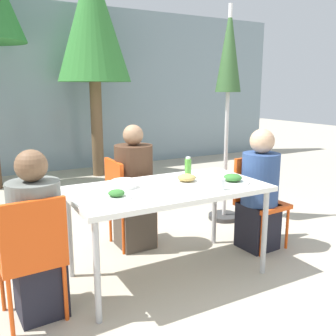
% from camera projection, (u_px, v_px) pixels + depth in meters
% --- Properties ---
extents(ground_plane, '(24.00, 24.00, 0.00)m').
position_uv_depth(ground_plane, '(168.00, 274.00, 3.12)').
color(ground_plane, '#B2A893').
extents(building_facade, '(10.00, 0.20, 3.00)m').
position_uv_depth(building_facade, '(47.00, 89.00, 6.76)').
color(building_facade, gray).
rests_on(building_facade, ground).
extents(dining_table, '(1.54, 0.82, 0.76)m').
position_uv_depth(dining_table, '(168.00, 193.00, 2.97)').
color(dining_table, white).
rests_on(dining_table, ground).
extents(chair_left, '(0.42, 0.42, 0.86)m').
position_uv_depth(chair_left, '(32.00, 251.00, 2.39)').
color(chair_left, '#E54C14').
rests_on(chair_left, ground).
extents(person_left, '(0.34, 0.34, 1.14)m').
position_uv_depth(person_left, '(37.00, 240.00, 2.48)').
color(person_left, black).
rests_on(person_left, ground).
extents(chair_right, '(0.43, 0.43, 0.86)m').
position_uv_depth(chair_right, '(257.00, 195.00, 3.64)').
color(chair_right, '#E54C14').
rests_on(chair_right, ground).
extents(person_right, '(0.35, 0.35, 1.16)m').
position_uv_depth(person_right, '(259.00, 193.00, 3.54)').
color(person_right, black).
rests_on(person_right, ground).
extents(chair_far, '(0.40, 0.40, 0.86)m').
position_uv_depth(chair_far, '(125.00, 196.00, 3.58)').
color(chair_far, '#E54C14').
rests_on(chair_far, ground).
extents(person_far, '(0.36, 0.36, 1.19)m').
position_uv_depth(person_far, '(134.00, 191.00, 3.57)').
color(person_far, '#473D33').
rests_on(person_far, ground).
extents(closed_umbrella, '(0.36, 0.36, 2.40)m').
position_uv_depth(closed_umbrella, '(229.00, 67.00, 4.08)').
color(closed_umbrella, '#333333').
rests_on(closed_umbrella, ground).
extents(plate_0, '(0.27, 0.27, 0.07)m').
position_uv_depth(plate_0, '(187.00, 179.00, 3.07)').
color(plate_0, white).
rests_on(plate_0, dining_table).
extents(plate_1, '(0.28, 0.28, 0.07)m').
position_uv_depth(plate_1, '(233.00, 179.00, 3.07)').
color(plate_1, white).
rests_on(plate_1, dining_table).
extents(plate_2, '(0.22, 0.22, 0.06)m').
position_uv_depth(plate_2, '(116.00, 195.00, 2.64)').
color(plate_2, white).
rests_on(plate_2, dining_table).
extents(bottle, '(0.06, 0.06, 0.18)m').
position_uv_depth(bottle, '(188.00, 168.00, 3.25)').
color(bottle, '#51A338').
rests_on(bottle, dining_table).
extents(drinking_cup, '(0.07, 0.07, 0.09)m').
position_uv_depth(drinking_cup, '(221.00, 184.00, 2.86)').
color(drinking_cup, white).
rests_on(drinking_cup, dining_table).
extents(salad_bowl, '(0.20, 0.20, 0.06)m').
position_uv_depth(salad_bowl, '(124.00, 184.00, 2.92)').
color(salad_bowl, white).
rests_on(salad_bowl, dining_table).
extents(tree_behind_right, '(1.22, 1.22, 3.60)m').
position_uv_depth(tree_behind_right, '(93.00, 23.00, 6.13)').
color(tree_behind_right, brown).
rests_on(tree_behind_right, ground).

